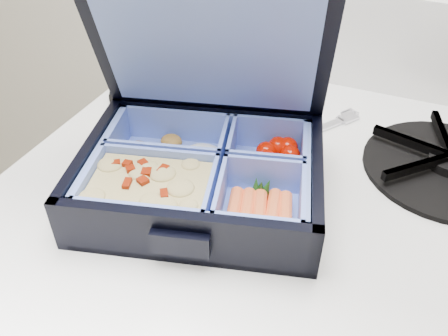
% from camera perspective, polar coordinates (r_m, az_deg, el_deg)
% --- Properties ---
extents(bento_box, '(0.29, 0.25, 0.06)m').
position_cam_1_polar(bento_box, '(0.51, -2.75, -0.83)').
color(bento_box, black).
rests_on(bento_box, stove).
extents(burner_grate_rear, '(0.19, 0.19, 0.02)m').
position_cam_1_polar(burner_grate_rear, '(0.71, -7.68, 9.37)').
color(burner_grate_rear, black).
rests_on(burner_grate_rear, stove).
extents(fork, '(0.11, 0.15, 0.01)m').
position_cam_1_polar(fork, '(0.62, 9.59, 3.93)').
color(fork, silver).
rests_on(fork, stove).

